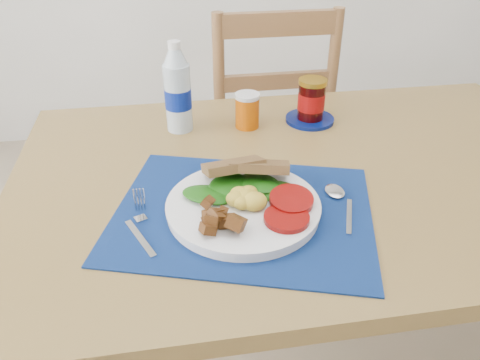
% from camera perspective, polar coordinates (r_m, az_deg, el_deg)
% --- Properties ---
extents(table, '(1.40, 0.90, 0.75)m').
position_cam_1_polar(table, '(1.16, 8.69, -2.12)').
color(table, brown).
rests_on(table, ground).
extents(chair_far, '(0.45, 0.43, 1.20)m').
position_cam_1_polar(chair_far, '(1.77, 3.34, 8.55)').
color(chair_far, brown).
rests_on(chair_far, ground).
extents(placemat, '(0.61, 0.54, 0.00)m').
position_cam_1_polar(placemat, '(0.95, 0.39, -3.92)').
color(placemat, black).
rests_on(placemat, table).
extents(breakfast_plate, '(0.31, 0.31, 0.07)m').
position_cam_1_polar(breakfast_plate, '(0.93, 0.07, -2.96)').
color(breakfast_plate, silver).
rests_on(breakfast_plate, placemat).
extents(fork, '(0.06, 0.17, 0.00)m').
position_cam_1_polar(fork, '(0.93, -12.04, -5.44)').
color(fork, '#B2B5BA').
rests_on(fork, placemat).
extents(spoon, '(0.05, 0.17, 0.01)m').
position_cam_1_polar(spoon, '(1.00, 11.98, -2.33)').
color(spoon, '#B2B5BA').
rests_on(spoon, placemat).
extents(water_bottle, '(0.07, 0.07, 0.24)m').
position_cam_1_polar(water_bottle, '(1.25, -7.60, 10.55)').
color(water_bottle, '#ADBFCC').
rests_on(water_bottle, table).
extents(juice_glass, '(0.06, 0.06, 0.09)m').
position_cam_1_polar(juice_glass, '(1.28, 0.88, 8.36)').
color(juice_glass, '#B74D04').
rests_on(juice_glass, table).
extents(jam_on_saucer, '(0.14, 0.14, 0.12)m').
position_cam_1_polar(jam_on_saucer, '(1.32, 8.66, 9.25)').
color(jam_on_saucer, '#051253').
rests_on(jam_on_saucer, table).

